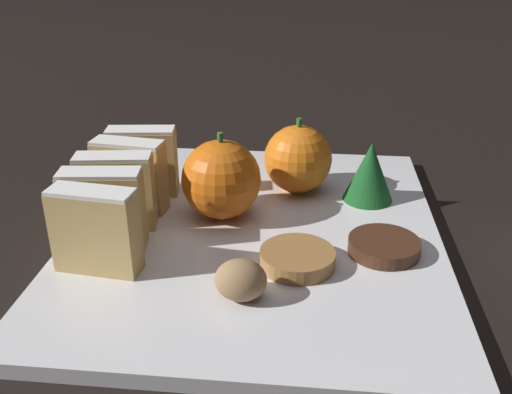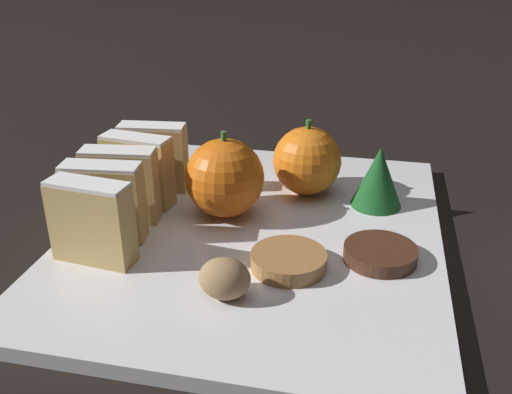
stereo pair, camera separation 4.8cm
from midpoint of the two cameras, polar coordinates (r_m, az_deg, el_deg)
name	(u,v)px [view 1 (the left image)]	position (r m, az deg, el deg)	size (l,w,h in m)	color
ground_plane	(256,240)	(0.50, -2.76, -4.37)	(6.00, 6.00, 0.00)	black
serving_platter	(256,234)	(0.50, -2.77, -3.78)	(0.32, 0.37, 0.01)	white
stollen_slice_front	(95,231)	(0.45, -18.79, -3.28)	(0.07, 0.03, 0.07)	tan
stollen_slice_second	(103,210)	(0.48, -17.88, -1.28)	(0.07, 0.03, 0.07)	tan
stollen_slice_third	(116,192)	(0.51, -16.51, 0.46)	(0.07, 0.03, 0.07)	tan
stollen_slice_fourth	(130,176)	(0.54, -15.04, 2.01)	(0.07, 0.03, 0.07)	tan
stollen_slice_fifth	(143,162)	(0.56, -13.69, 3.40)	(0.07, 0.03, 0.07)	tan
orange_near	(221,179)	(0.51, -6.24, 1.71)	(0.07, 0.07, 0.08)	orange
orange_far	(298,159)	(0.56, 1.73, 3.78)	(0.07, 0.07, 0.07)	orange
walnut	(244,280)	(0.40, -4.72, -8.40)	(0.04, 0.03, 0.03)	#9E7A51
chocolate_cookie	(384,246)	(0.47, 9.80, -4.96)	(0.06, 0.06, 0.01)	#472819
gingerbread_cookie	(297,258)	(0.44, 1.02, -6.25)	(0.06, 0.06, 0.01)	#A3703D
evergreen_sprig	(370,172)	(0.54, 8.83, 2.46)	(0.05, 0.05, 0.06)	#195623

